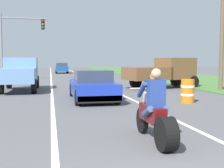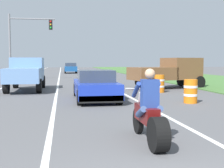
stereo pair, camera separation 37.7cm
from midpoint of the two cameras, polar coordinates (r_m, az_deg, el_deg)
lane_stripe_left_solid at (r=23.45m, az=-18.74°, el=-0.10°), size 0.14×120.00×0.01m
lane_stripe_right_solid at (r=23.41m, az=-1.06°, el=0.13°), size 0.14×120.00×0.01m
lane_stripe_centre_dashed at (r=23.15m, az=-9.91°, el=0.02°), size 0.14×120.00×0.01m
grass_verge_right at (r=26.84m, az=20.83°, el=0.45°), size 10.00×120.00×0.06m
motorcycle_with_rider at (r=6.43m, az=8.94°, el=-6.21°), size 0.70×2.21×1.62m
sports_car_blue at (r=13.46m, az=-2.40°, el=-0.42°), size 1.84×4.30×1.37m
pickup_truck_left_lane_light_blue at (r=18.41m, az=-15.72°, el=2.22°), size 2.02×4.80×1.98m
pickup_truck_right_shoulder_brown at (r=19.62m, az=11.58°, el=2.43°), size 5.14×3.14×1.98m
traffic_light_mast_near at (r=28.29m, az=-16.28°, el=8.74°), size 4.15×0.34×6.00m
construction_barrel_nearest at (r=12.93m, az=15.74°, el=-1.35°), size 0.58×0.58×1.00m
construction_barrel_mid at (r=16.88m, az=9.76°, el=0.09°), size 0.58×0.58×1.00m
distant_car_far_ahead at (r=43.42m, az=-7.75°, el=3.11°), size 1.80×4.00×1.50m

